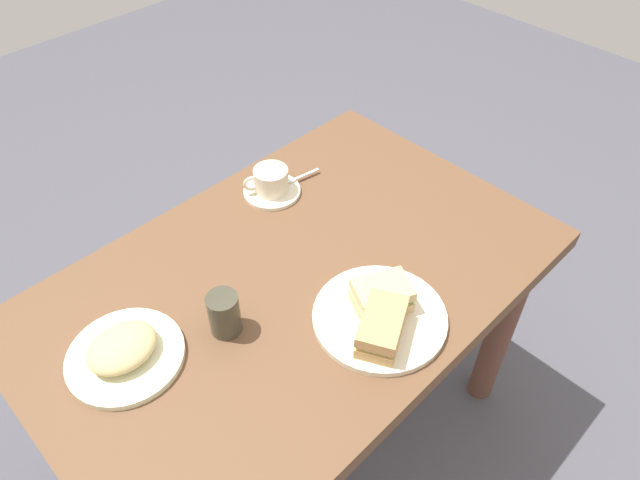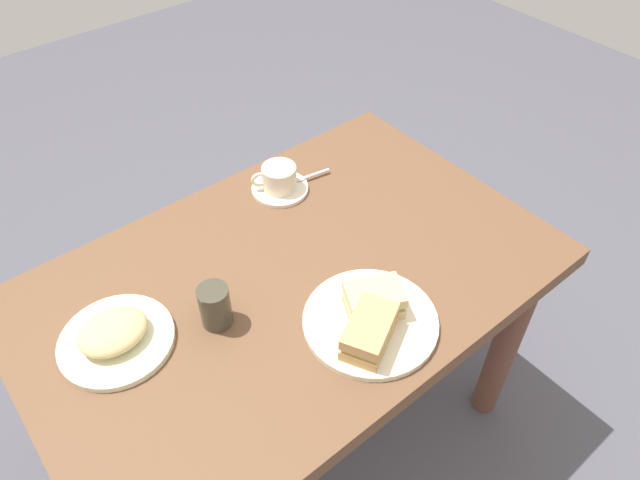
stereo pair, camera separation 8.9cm
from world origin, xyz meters
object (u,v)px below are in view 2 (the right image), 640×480
sandwich_plate (370,321)px  dining_table (292,307)px  drinking_glass (215,306)px  spoon (307,177)px  sandwich_front (374,300)px  coffee_saucer (280,189)px  sandwich_back (369,331)px  coffee_cup (279,177)px  side_plate (117,340)px

sandwich_plate → dining_table: bearing=102.0°
sandwich_plate → drinking_glass: 0.31m
dining_table → spoon: spoon is taller
sandwich_front → coffee_saucer: sandwich_front is taller
sandwich_back → spoon: 0.53m
sandwich_back → coffee_cup: bearing=73.5°
sandwich_plate → sandwich_back: (-0.04, -0.04, 0.04)m
sandwich_back → side_plate: sandwich_back is taller
side_plate → sandwich_front: bearing=-30.9°
dining_table → sandwich_plate: bearing=-78.0°
sandwich_plate → sandwich_back: size_ratio=1.81×
coffee_cup → spoon: size_ratio=1.10×
sandwich_back → coffee_saucer: bearing=73.3°
side_plate → spoon: bearing=15.1°
dining_table → sandwich_front: 0.26m
coffee_saucer → spoon: (0.08, -0.01, 0.01)m
spoon → side_plate: spoon is taller
spoon → side_plate: bearing=-164.9°
drinking_glass → spoon: bearing=29.9°
spoon → drinking_glass: bearing=-150.1°
coffee_saucer → coffee_cup: size_ratio=1.33×
coffee_saucer → side_plate: bearing=-161.6°
coffee_saucer → coffee_cup: (-0.00, 0.00, 0.04)m
sandwich_back → drinking_glass: drinking_glass is taller
sandwich_front → spoon: bearing=69.0°
sandwich_front → sandwich_back: bearing=-139.2°
dining_table → side_plate: size_ratio=5.12×
coffee_cup → side_plate: bearing=-161.5°
sandwich_front → spoon: sandwich_front is taller
sandwich_front → coffee_cup: bearing=79.1°
sandwich_plate → drinking_glass: size_ratio=2.89×
side_plate → sandwich_back: bearing=-39.8°
dining_table → sandwich_back: bearing=-88.5°
sandwich_front → sandwich_back: (-0.06, -0.05, 0.00)m
coffee_saucer → coffee_cup: coffee_cup is taller
sandwich_front → spoon: 0.46m
sandwich_back → coffee_cup: size_ratio=1.40×
sandwich_back → side_plate: (-0.38, 0.32, -0.04)m
coffee_saucer → drinking_glass: (-0.35, -0.26, 0.04)m
sandwich_back → drinking_glass: (-0.20, 0.24, 0.00)m
coffee_saucer → coffee_cup: bearing=152.1°
coffee_cup → drinking_glass: size_ratio=1.14×
spoon → sandwich_back: bearing=-115.1°
side_plate → sandwich_plate: bearing=-33.9°
coffee_saucer → dining_table: bearing=-121.9°
dining_table → drinking_glass: drinking_glass is taller
spoon → side_plate: (-0.61, -0.16, -0.01)m
sandwich_plate → sandwich_back: bearing=-137.0°
sandwich_back → coffee_saucer: sandwich_back is taller
coffee_cup → spoon: bearing=-9.9°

